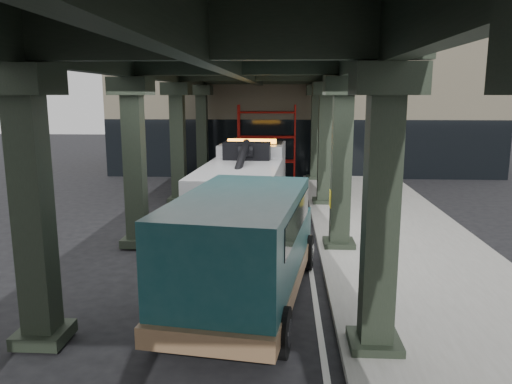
% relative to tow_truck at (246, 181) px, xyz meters
% --- Properties ---
extents(ground, '(90.00, 90.00, 0.00)m').
position_rel_tow_truck_xyz_m(ground, '(0.42, -5.48, -1.44)').
color(ground, black).
rests_on(ground, ground).
extents(sidewalk, '(5.00, 40.00, 0.15)m').
position_rel_tow_truck_xyz_m(sidewalk, '(4.92, -3.48, -1.36)').
color(sidewalk, gray).
rests_on(sidewalk, ground).
extents(lane_stripe, '(0.12, 38.00, 0.01)m').
position_rel_tow_truck_xyz_m(lane_stripe, '(2.12, -3.48, -1.43)').
color(lane_stripe, silver).
rests_on(lane_stripe, ground).
extents(viaduct, '(7.40, 32.00, 6.40)m').
position_rel_tow_truck_xyz_m(viaduct, '(0.02, -3.48, 4.02)').
color(viaduct, '#212A1F').
rests_on(viaduct, ground).
extents(building, '(22.00, 10.00, 8.00)m').
position_rel_tow_truck_xyz_m(building, '(2.42, 14.52, 2.56)').
color(building, '#C6B793').
rests_on(building, ground).
extents(scaffolding, '(3.08, 0.88, 4.00)m').
position_rel_tow_truck_xyz_m(scaffolding, '(0.42, 9.16, 0.67)').
color(scaffolding, red).
rests_on(scaffolding, ground).
extents(tow_truck, '(3.04, 9.11, 2.95)m').
position_rel_tow_truck_xyz_m(tow_truck, '(0.00, 0.00, 0.00)').
color(tow_truck, black).
rests_on(tow_truck, ground).
extents(towed_van, '(3.23, 6.49, 2.53)m').
position_rel_tow_truck_xyz_m(towed_van, '(0.57, -7.57, -0.08)').
color(towed_van, '#113A3E').
rests_on(towed_van, ground).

